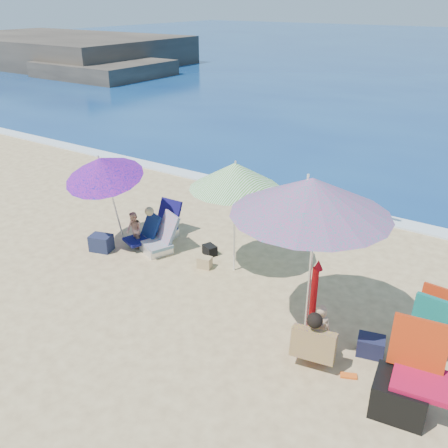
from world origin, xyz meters
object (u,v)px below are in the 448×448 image
Objects in this scene: chair_rainbow at (159,242)px; camp_chair_left at (405,387)px; person_left at (137,230)px; umbrella_turquoise at (312,196)px; furled_umbrella at (314,296)px; camp_chair_right at (429,331)px; chair_navy at (164,228)px; umbrella_striped at (235,176)px; umbrella_blue at (102,168)px; person_center at (317,337)px.

chair_rainbow is 0.72× the size of camp_chair_left.
umbrella_turquoise is at bearing -10.13° from person_left.
furled_umbrella is (0.15, 0.01, -1.47)m from umbrella_turquoise.
camp_chair_left reaches higher than camp_chair_right.
umbrella_turquoise is 2.56m from camp_chair_left.
chair_navy is at bearing 160.36° from umbrella_turquoise.
chair_navy is at bearing 172.17° from camp_chair_right.
umbrella_striped is (-1.80, 0.97, -0.35)m from umbrella_turquoise.
furled_umbrella reaches higher than chair_rainbow.
camp_chair_right is at bearing 2.10° from umbrella_blue.
camp_chair_right is 1.16× the size of person_left.
camp_chair_left is 1.24m from person_center.
chair_navy is 5.45m from camp_chair_right.
umbrella_striped is 2.28m from chair_rainbow.
camp_chair_left is at bearing -20.48° from chair_navy.
camp_chair_right is at bearing -6.16° from umbrella_striped.
umbrella_blue is at bearing -166.91° from umbrella_striped.
umbrella_striped is at bearing 151.66° from umbrella_turquoise.
umbrella_turquoise reaches higher than camp_chair_left.
umbrella_striped is 1.03× the size of umbrella_blue.
umbrella_turquoise is 3.22× the size of person_left.
person_center reaches higher than chair_rainbow.
camp_chair_left reaches higher than person_center.
person_left is at bearing -172.43° from umbrella_striped.
umbrella_turquoise reaches higher than umbrella_striped.
person_left reaches higher than chair_rainbow.
chair_navy is 5.78m from camp_chair_left.
chair_rainbow is at bearing 167.12° from umbrella_turquoise.
chair_navy is at bearing 122.35° from chair_rainbow.
furled_umbrella is at bearing -4.73° from umbrella_blue.
umbrella_turquoise is 2.77× the size of camp_chair_right.
person_center is (-1.22, 0.20, 0.08)m from camp_chair_left.
camp_chair_left reaches higher than chair_rainbow.
camp_chair_right is (-0.02, 1.28, 0.01)m from camp_chair_left.
chair_rainbow is (0.36, -0.56, 0.01)m from chair_navy.
umbrella_turquoise is 2.52m from camp_chair_right.
person_left is at bearing 166.05° from camp_chair_left.
person_center is at bearing 170.50° from camp_chair_left.
chair_rainbow is 0.94× the size of person_center.
umbrella_striped is 3.75m from camp_chair_right.
umbrella_striped is 1.65× the size of furled_umbrella.
umbrella_turquoise is at bearing 132.53° from person_center.
person_center is at bearing -138.02° from camp_chair_right.
umbrella_turquoise is 4.45m from chair_navy.
person_center reaches higher than chair_navy.
camp_chair_right is at bearing -7.83° from chair_navy.
chair_navy is (0.57, 0.96, -1.45)m from umbrella_blue.
chair_navy is 0.76× the size of camp_chair_right.
camp_chair_right is (1.64, 0.60, -1.82)m from umbrella_turquoise.
person_left is (-5.54, 1.38, 0.04)m from camp_chair_left.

